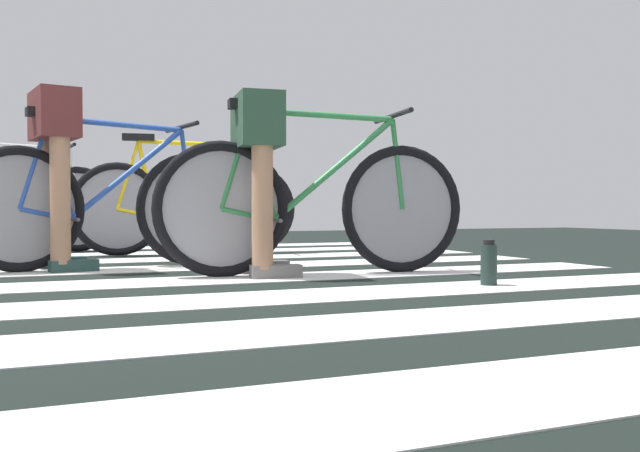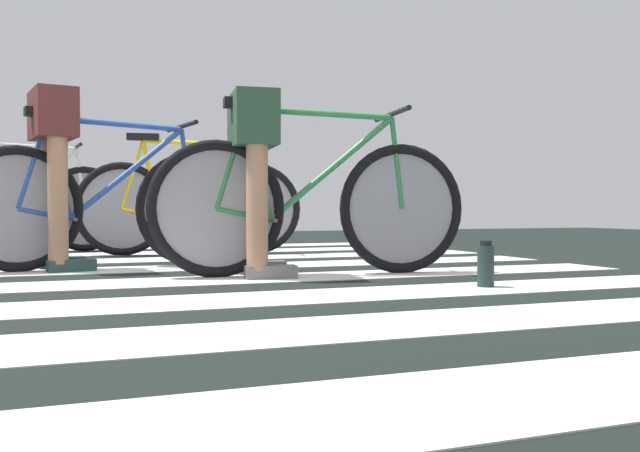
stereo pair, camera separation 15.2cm
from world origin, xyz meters
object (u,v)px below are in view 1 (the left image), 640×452
(bicycle_3_of_4, at_px, (185,206))
(water_bottle, at_px, (489,264))
(cyclist_1_of_4, at_px, (258,159))
(bicycle_2_of_4, at_px, (110,204))
(bicycle_1_of_4, at_px, (314,204))
(bicycle_4_of_4, at_px, (11,206))
(cyclist_2_of_4, at_px, (55,155))

(bicycle_3_of_4, xyz_separation_m, water_bottle, (0.87, -2.71, -0.28))
(cyclist_1_of_4, bearing_deg, water_bottle, -38.40)
(cyclist_1_of_4, relative_size, bicycle_3_of_4, 0.56)
(bicycle_2_of_4, xyz_separation_m, water_bottle, (1.53, -1.66, -0.28))
(bicycle_3_of_4, bearing_deg, bicycle_1_of_4, -70.73)
(bicycle_1_of_4, distance_m, bicycle_4_of_4, 3.06)
(cyclist_1_of_4, height_order, cyclist_2_of_4, cyclist_2_of_4)
(cyclist_2_of_4, bearing_deg, cyclist_1_of_4, -47.49)
(cyclist_1_of_4, bearing_deg, bicycle_4_of_4, 122.61)
(bicycle_4_of_4, bearing_deg, water_bottle, -63.95)
(cyclist_1_of_4, distance_m, bicycle_4_of_4, 2.89)
(cyclist_1_of_4, relative_size, bicycle_2_of_4, 0.56)
(cyclist_2_of_4, bearing_deg, bicycle_3_of_4, 38.90)
(bicycle_2_of_4, xyz_separation_m, bicycle_3_of_4, (0.66, 1.06, 0.00))
(bicycle_1_of_4, bearing_deg, bicycle_2_of_4, 145.91)
(cyclist_1_of_4, height_order, bicycle_4_of_4, cyclist_1_of_4)
(bicycle_2_of_4, height_order, bicycle_4_of_4, same)
(cyclist_1_of_4, relative_size, water_bottle, 4.46)
(bicycle_4_of_4, bearing_deg, bicycle_2_of_4, -77.20)
(bicycle_2_of_4, height_order, cyclist_2_of_4, cyclist_2_of_4)
(water_bottle, bearing_deg, bicycle_4_of_4, 121.73)
(bicycle_2_of_4, distance_m, bicycle_4_of_4, 1.88)
(bicycle_3_of_4, xyz_separation_m, bicycle_4_of_4, (-1.26, 0.72, 0.00))
(bicycle_4_of_4, bearing_deg, bicycle_1_of_4, -64.61)
(bicycle_2_of_4, bearing_deg, bicycle_1_of_4, -50.54)
(bicycle_3_of_4, distance_m, water_bottle, 2.86)
(cyclist_2_of_4, xyz_separation_m, water_bottle, (1.84, -1.60, -0.57))
(cyclist_1_of_4, bearing_deg, bicycle_3_of_4, 96.84)
(bicycle_4_of_4, distance_m, water_bottle, 4.05)
(bicycle_3_of_4, height_order, water_bottle, bicycle_3_of_4)
(bicycle_3_of_4, bearing_deg, cyclist_1_of_4, -79.94)
(bicycle_1_of_4, bearing_deg, bicycle_4_of_4, 127.51)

